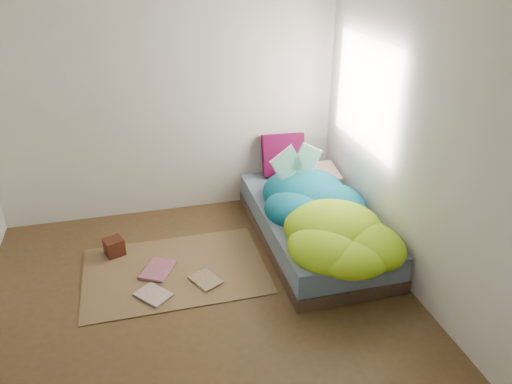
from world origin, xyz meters
TOP-DOWN VIEW (x-y plane):
  - ground at (0.00, 0.00)m, footprint 3.50×3.50m
  - room_walls at (0.01, 0.01)m, footprint 3.54×3.54m
  - bed at (1.22, 0.72)m, footprint 1.00×2.00m
  - duvet at (1.22, 0.50)m, footprint 0.96×1.84m
  - rug at (-0.15, 0.55)m, footprint 1.60×1.10m
  - pillow_floral at (1.41, 1.32)m, footprint 0.59×0.37m
  - pillow_magenta at (1.19, 1.62)m, footprint 0.46×0.18m
  - open_book at (1.15, 1.04)m, footprint 0.47×0.20m
  - wooden_box at (-0.67, 0.95)m, footprint 0.21×0.21m
  - floor_book_a at (-0.44, 0.16)m, footprint 0.34×0.35m
  - floor_book_b at (-0.40, 0.63)m, footprint 0.37×0.40m
  - floor_book_c at (0.00, 0.27)m, footprint 0.30×0.33m

SIDE VIEW (x-z plane):
  - ground at x=0.00m, z-range 0.00..0.00m
  - rug at x=-0.15m, z-range 0.00..0.01m
  - floor_book_c at x=0.00m, z-range 0.01..0.03m
  - floor_book_a at x=-0.44m, z-range 0.01..0.03m
  - floor_book_b at x=-0.40m, z-range 0.01..0.04m
  - wooden_box at x=-0.67m, z-range 0.01..0.17m
  - bed at x=1.22m, z-range 0.00..0.34m
  - pillow_floral at x=1.41m, z-range 0.34..0.47m
  - duvet at x=1.22m, z-range 0.34..0.68m
  - pillow_magenta at x=1.19m, z-range 0.34..0.79m
  - open_book at x=1.15m, z-range 0.68..0.96m
  - room_walls at x=0.01m, z-range 0.32..2.94m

